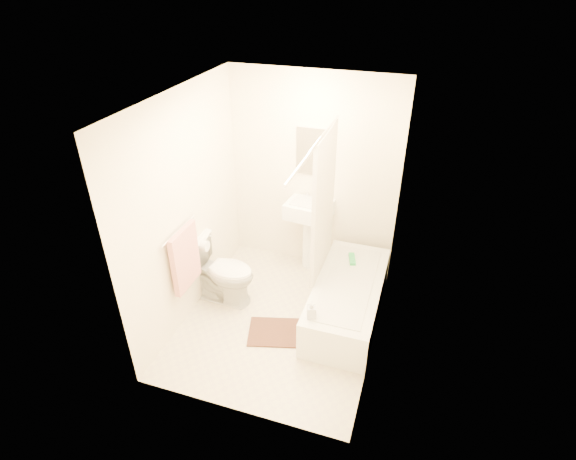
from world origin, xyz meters
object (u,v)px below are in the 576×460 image
(sink, at_px, (309,232))
(soap_bottle, at_px, (311,310))
(toilet, at_px, (222,271))
(bath_mat, at_px, (276,332))
(bathtub, at_px, (347,299))

(sink, relative_size, soap_bottle, 5.53)
(soap_bottle, bearing_deg, toilet, 158.01)
(sink, xyz_separation_m, bath_mat, (0.01, -1.26, -0.49))
(bathtub, bearing_deg, toilet, -173.93)
(bathtub, xyz_separation_m, soap_bottle, (-0.24, -0.62, 0.31))
(bathtub, height_order, soap_bottle, soap_bottle)
(bath_mat, xyz_separation_m, soap_bottle, (0.41, -0.12, 0.52))
(bath_mat, bearing_deg, toilet, 154.90)
(sink, distance_m, soap_bottle, 1.43)
(bathtub, relative_size, soap_bottle, 8.54)
(sink, height_order, bathtub, sink)
(sink, height_order, bath_mat, sink)
(bathtub, relative_size, bath_mat, 2.75)
(sink, bearing_deg, bathtub, -42.66)
(toilet, xyz_separation_m, bathtub, (1.41, 0.15, -0.16))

